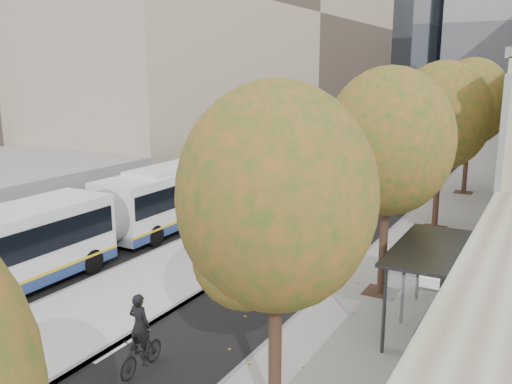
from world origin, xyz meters
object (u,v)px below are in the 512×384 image
Objects in this scene: bus_shelter at (436,262)px; cyclist at (141,343)px; distant_car at (374,143)px; bus_near at (124,212)px; bus_far at (310,154)px.

bus_shelter is 8.41m from cyclist.
distant_car is at bearing 97.63° from cyclist.
bus_near is 35.18m from distant_car.
cyclist is (-6.02, -5.71, -1.41)m from bus_shelter.
bus_near is 10.53m from cyclist.
bus_shelter is 2.10× the size of cyclist.
bus_near is 0.93× the size of bus_far.
distant_car is at bearing 92.46° from bus_far.
distant_car is at bearing 109.42° from bus_shelter.
bus_shelter is at bearing -8.29° from bus_near.
bus_shelter is 24.32m from bus_far.
bus_far is at bearing 87.84° from bus_near.
distant_car is at bearing 88.90° from bus_near.
bus_far is (0.52, 18.84, 0.12)m from bus_near.
bus_far reaches higher than distant_car.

